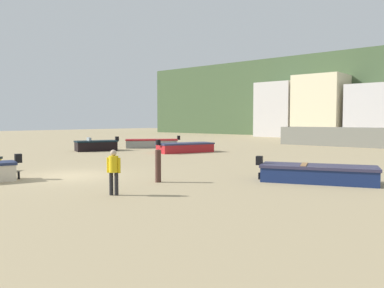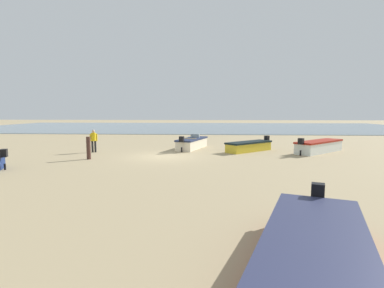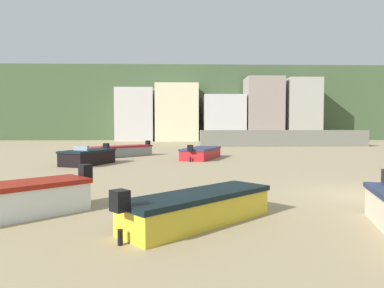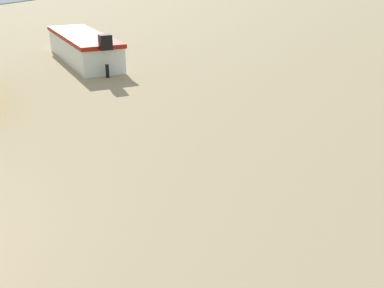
% 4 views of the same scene
% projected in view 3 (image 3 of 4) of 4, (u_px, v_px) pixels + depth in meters
% --- Properties ---
extents(ground_plane, '(160.00, 160.00, 0.00)m').
position_uv_depth(ground_plane, '(377.00, 197.00, 10.95)').
color(ground_plane, tan).
extents(headland_hill, '(90.00, 32.00, 13.24)m').
position_uv_depth(headland_hill, '(211.00, 108.00, 76.53)').
color(headland_hill, '#3F5434').
rests_on(headland_hill, ground).
extents(harbor_pier, '(19.60, 2.40, 1.91)m').
position_uv_depth(harbor_pier, '(283.00, 138.00, 41.01)').
color(harbor_pier, slate).
rests_on(harbor_pier, ground).
extents(townhouse_left, '(6.06, 5.73, 8.61)m').
position_uv_depth(townhouse_left, '(136.00, 115.00, 57.17)').
color(townhouse_left, beige).
rests_on(townhouse_left, ground).
extents(townhouse_centre, '(6.95, 6.40, 9.32)m').
position_uv_depth(townhouse_centre, '(177.00, 113.00, 57.67)').
color(townhouse_centre, beige).
rests_on(townhouse_centre, ground).
extents(townhouse_centre_right, '(6.76, 6.34, 7.53)m').
position_uv_depth(townhouse_centre_right, '(223.00, 118.00, 57.89)').
color(townhouse_centre_right, beige).
rests_on(townhouse_centre_right, ground).
extents(townhouse_right, '(5.93, 5.18, 10.47)m').
position_uv_depth(townhouse_right, '(263.00, 109.00, 57.41)').
color(townhouse_right, gray).
rests_on(townhouse_right, ground).
extents(townhouse_far_right, '(5.40, 5.30, 10.29)m').
position_uv_depth(townhouse_far_right, '(301.00, 110.00, 57.65)').
color(townhouse_far_right, '#A5A195').
rests_on(townhouse_far_right, ground).
extents(boat_yellow_1, '(3.72, 3.53, 1.05)m').
position_uv_depth(boat_yellow_1, '(199.00, 208.00, 7.92)').
color(boat_yellow_1, gold).
rests_on(boat_yellow_1, ground).
extents(boat_grey_3, '(4.40, 4.61, 1.16)m').
position_uv_depth(boat_grey_3, '(122.00, 151.00, 26.26)').
color(boat_grey_3, gray).
rests_on(boat_grey_3, ground).
extents(boat_red_4, '(3.25, 4.98, 1.10)m').
position_uv_depth(boat_red_4, '(201.00, 153.00, 24.55)').
color(boat_red_4, '#B31E23').
rests_on(boat_red_4, ground).
extents(boat_black_6, '(2.86, 3.85, 1.20)m').
position_uv_depth(boat_black_6, '(88.00, 157.00, 20.60)').
color(boat_black_6, black).
rests_on(boat_black_6, ground).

